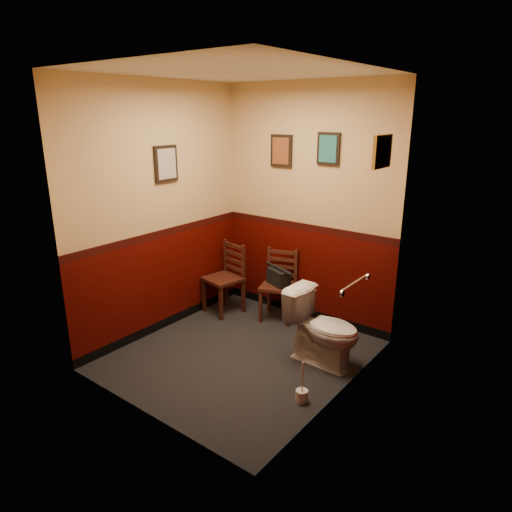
{
  "coord_description": "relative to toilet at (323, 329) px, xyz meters",
  "views": [
    {
      "loc": [
        2.63,
        -3.19,
        2.37
      ],
      "look_at": [
        0.0,
        0.25,
        1.0
      ],
      "focal_mm": 32.0,
      "sensor_mm": 36.0,
      "label": 1
    }
  ],
  "objects": [
    {
      "name": "chair_left",
      "position": [
        -1.56,
        0.36,
        0.07
      ],
      "size": [
        0.47,
        0.47,
        0.86
      ],
      "rotation": [
        0.0,
        0.0,
        -0.19
      ],
      "color": "#461F15",
      "rests_on": "floor"
    },
    {
      "name": "wall_front",
      "position": [
        -0.72,
        -1.58,
        0.99
      ],
      "size": [
        2.2,
        0.0,
        2.7
      ],
      "primitive_type": "cube",
      "rotation": [
        -1.57,
        0.0,
        0.0
      ],
      "color": "#3D0502",
      "rests_on": "ground"
    },
    {
      "name": "wall_back",
      "position": [
        -0.72,
        0.82,
        0.99
      ],
      "size": [
        2.2,
        0.0,
        2.7
      ],
      "primitive_type": "cube",
      "rotation": [
        1.57,
        0.0,
        0.0
      ],
      "color": "#3D0502",
      "rests_on": "ground"
    },
    {
      "name": "ceiling",
      "position": [
        -0.72,
        -0.38,
        2.34
      ],
      "size": [
        2.2,
        2.4,
        0.0
      ],
      "primitive_type": "cube",
      "rotation": [
        3.14,
        0.0,
        0.0
      ],
      "color": "silver",
      "rests_on": "ground"
    },
    {
      "name": "wall_left",
      "position": [
        -1.82,
        -0.38,
        0.99
      ],
      "size": [
        0.0,
        2.4,
        2.7
      ],
      "primitive_type": "cube",
      "rotation": [
        1.57,
        0.0,
        1.57
      ],
      "color": "#3D0502",
      "rests_on": "ground"
    },
    {
      "name": "wall_right",
      "position": [
        0.38,
        -0.38,
        0.99
      ],
      "size": [
        0.0,
        2.4,
        2.7
      ],
      "primitive_type": "cube",
      "rotation": [
        1.57,
        0.0,
        -1.57
      ],
      "color": "#3D0502",
      "rests_on": "ground"
    },
    {
      "name": "framed_print_right",
      "position": [
        0.36,
        0.22,
        1.69
      ],
      "size": [
        0.04,
        0.34,
        0.28
      ],
      "color": "olive",
      "rests_on": "wall_right"
    },
    {
      "name": "framed_print_back_b",
      "position": [
        -0.47,
        0.8,
        1.64
      ],
      "size": [
        0.26,
        0.04,
        0.34
      ],
      "color": "black",
      "rests_on": "wall_back"
    },
    {
      "name": "toilet",
      "position": [
        0.0,
        0.0,
        0.0
      ],
      "size": [
        0.75,
        0.43,
        0.73
      ],
      "primitive_type": "imported",
      "rotation": [
        0.0,
        0.0,
        1.55
      ],
      "color": "white",
      "rests_on": "floor"
    },
    {
      "name": "toilet_brush",
      "position": [
        0.18,
        -0.67,
        -0.3
      ],
      "size": [
        0.11,
        0.11,
        0.38
      ],
      "color": "silver",
      "rests_on": "floor"
    },
    {
      "name": "framed_print_back_a",
      "position": [
        -1.07,
        0.8,
        1.59
      ],
      "size": [
        0.28,
        0.04,
        0.36
      ],
      "color": "black",
      "rests_on": "wall_back"
    },
    {
      "name": "grab_bar",
      "position": [
        0.35,
        -0.13,
        0.59
      ],
      "size": [
        0.05,
        0.56,
        0.06
      ],
      "color": "silver",
      "rests_on": "wall_right"
    },
    {
      "name": "floor",
      "position": [
        -0.72,
        -0.38,
        -0.36
      ],
      "size": [
        2.2,
        2.4,
        0.0
      ],
      "primitive_type": "cube",
      "color": "black",
      "rests_on": "ground"
    },
    {
      "name": "handbag",
      "position": [
        -0.92,
        0.57,
        0.16
      ],
      "size": [
        0.33,
        0.25,
        0.22
      ],
      "rotation": [
        0.0,
        0.0,
        -0.37
      ],
      "color": "black",
      "rests_on": "chair_right"
    },
    {
      "name": "tp_stack",
      "position": [
        -0.77,
        0.62,
        -0.28
      ],
      "size": [
        0.24,
        0.12,
        0.21
      ],
      "color": "silver",
      "rests_on": "floor"
    },
    {
      "name": "chair_right",
      "position": [
        -0.94,
        0.6,
        0.05
      ],
      "size": [
        0.49,
        0.49,
        0.83
      ],
      "rotation": [
        0.0,
        0.0,
        0.33
      ],
      "color": "#461F15",
      "rests_on": "floor"
    },
    {
      "name": "framed_print_left",
      "position": [
        -1.8,
        -0.28,
        1.49
      ],
      "size": [
        0.04,
        0.3,
        0.38
      ],
      "color": "black",
      "rests_on": "wall_left"
    }
  ]
}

